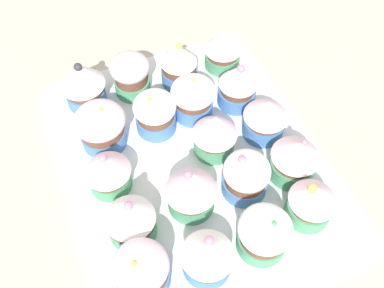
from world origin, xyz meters
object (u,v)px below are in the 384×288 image
Objects in this scene: cupcake_4 at (223,49)px; cupcake_15 at (130,217)px; cupcake_6 at (246,176)px; cupcake_14 at (142,270)px; cupcake_11 at (191,189)px; cupcake_10 at (207,256)px; cupcake_9 at (179,65)px; cupcake_18 at (83,83)px; cupcake_1 at (295,158)px; cupcake_12 at (155,113)px; cupcake_5 at (264,233)px; cupcake_3 at (238,85)px; cupcake_7 at (215,134)px; cupcake_17 at (101,126)px; baking_tray at (192,159)px; cupcake_0 at (312,201)px; cupcake_16 at (108,172)px; cupcake_13 at (131,74)px; cupcake_8 at (193,98)px; cupcake_2 at (266,119)px.

cupcake_15 reaches higher than cupcake_4.
cupcake_6 reaches higher than cupcake_14.
cupcake_10 is at bearing 170.26° from cupcake_11.
cupcake_9 is 0.95× the size of cupcake_18.
cupcake_10 is (-7.51, 15.47, -0.07)cm from cupcake_1.
cupcake_6 reaches higher than cupcake_12.
cupcake_11 reaches higher than cupcake_5.
cupcake_3 is 1.10× the size of cupcake_7.
cupcake_12 is at bearing -92.81° from cupcake_17.
cupcake_1 reaches higher than cupcake_17.
cupcake_9 is at bearing -15.37° from cupcake_10.
cupcake_4 is (14.46, -11.18, 4.12)cm from baking_tray.
cupcake_6 is 0.88× the size of cupcake_15.
cupcake_0 is 1.01× the size of cupcake_17.
cupcake_1 is 1.02× the size of cupcake_16.
cupcake_13 is at bearing 25.96° from cupcake_0.
cupcake_0 is at bearing -78.96° from cupcake_5.
cupcake_3 reaches higher than cupcake_6.
cupcake_10 is 7.37cm from cupcake_14.
cupcake_4 is 0.98× the size of cupcake_17.
cupcake_8 is (-7.40, 8.09, -0.15)cm from cupcake_4.
cupcake_7 is (0.06, 7.63, 0.30)cm from cupcake_2.
cupcake_2 is 15.77cm from cupcake_9.
cupcake_1 reaches higher than cupcake_13.
cupcake_17 reaches higher than cupcake_14.
cupcake_11 reaches higher than cupcake_13.
cupcake_9 is at bearing -1.62° from cupcake_5.
cupcake_5 is 15.54cm from cupcake_15.
cupcake_17 is at bearing -3.36° from cupcake_14.
cupcake_16 is (14.75, 14.21, 0.04)cm from cupcake_5.
baking_tray is at bearing -165.73° from cupcake_13.
cupcake_1 is 7.07cm from cupcake_2.
cupcake_16 is 0.99× the size of cupcake_17.
cupcake_5 reaches higher than baking_tray.
cupcake_0 is at bearing -121.88° from cupcake_16.
cupcake_4 is at bearing -16.05° from cupcake_5.
cupcake_16 is at bearing 58.12° from cupcake_0.
cupcake_7 is 15.77cm from cupcake_15.
cupcake_0 reaches higher than baking_tray.
baking_tray is at bearing 36.46° from cupcake_0.
cupcake_4 is 0.99× the size of cupcake_16.
cupcake_17 is at bearing 109.15° from cupcake_4.
cupcake_9 is at bearing -41.87° from cupcake_12.
cupcake_11 is (6.76, 12.87, 0.67)cm from cupcake_0.
cupcake_7 is (-6.83, 6.63, -0.01)cm from cupcake_3.
cupcake_13 and cupcake_17 have the same top height.
cupcake_2 is 0.98× the size of cupcake_4.
cupcake_9 is (13.68, -3.55, 4.27)cm from baking_tray.
cupcake_8 is at bearing -44.03° from cupcake_15.
cupcake_8 reaches higher than cupcake_14.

